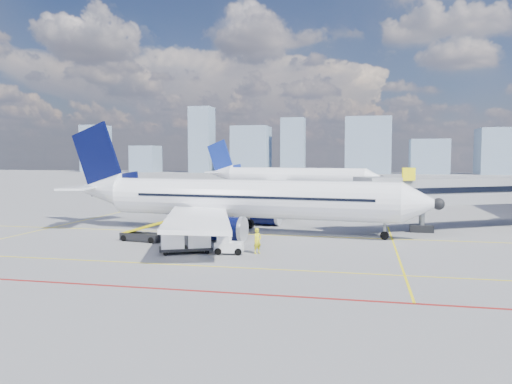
% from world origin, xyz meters
% --- Properties ---
extents(ground, '(420.00, 420.00, 0.00)m').
position_xyz_m(ground, '(0.00, 0.00, 0.00)').
color(ground, gray).
rests_on(ground, ground).
extents(apron_markings, '(90.00, 35.12, 0.01)m').
position_xyz_m(apron_markings, '(-0.58, -3.91, 0.01)').
color(apron_markings, yellow).
rests_on(apron_markings, ground).
extents(jet_bridge, '(23.55, 15.78, 6.30)m').
position_xyz_m(jet_bridge, '(23.51, 16.91, 3.74)').
color(jet_bridge, gray).
rests_on(jet_bridge, ground).
extents(distant_skyline, '(254.71, 15.89, 30.98)m').
position_xyz_m(distant_skyline, '(9.79, 190.00, 11.66)').
color(distant_skyline, '#778DA4').
rests_on(distant_skyline, ground).
extents(main_aircraft, '(37.61, 32.70, 11.03)m').
position_xyz_m(main_aircraft, '(-0.84, 9.12, 3.22)').
color(main_aircraft, white).
rests_on(main_aircraft, ground).
extents(second_aircraft, '(37.64, 32.51, 11.07)m').
position_xyz_m(second_aircraft, '(-3.56, 63.44, 3.22)').
color(second_aircraft, white).
rests_on(second_aircraft, ground).
extents(baggage_tug, '(2.19, 1.46, 1.44)m').
position_xyz_m(baggage_tug, '(1.53, -1.57, 0.69)').
color(baggage_tug, white).
rests_on(baggage_tug, ground).
extents(cargo_dolly, '(4.30, 3.22, 2.16)m').
position_xyz_m(cargo_dolly, '(-1.67, -1.95, 1.18)').
color(cargo_dolly, black).
rests_on(cargo_dolly, ground).
extents(belt_loader, '(5.46, 2.23, 2.19)m').
position_xyz_m(belt_loader, '(-7.12, 2.29, 0.57)').
color(belt_loader, black).
rests_on(belt_loader, ground).
extents(ramp_worker, '(0.80, 0.84, 1.94)m').
position_xyz_m(ramp_worker, '(3.70, -1.01, 0.97)').
color(ramp_worker, yellow).
rests_on(ramp_worker, ground).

